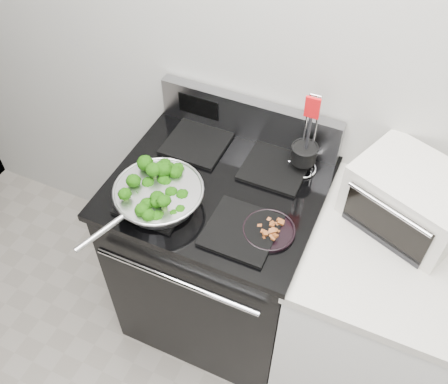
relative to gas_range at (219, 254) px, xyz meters
The scene contains 8 objects.
back_wall 0.97m from the gas_range, 48.22° to the left, with size 4.00×0.02×2.70m, color #B9B7B0.
gas_range is the anchor object (origin of this frame).
counter 0.69m from the gas_range, ahead, with size 0.62×0.68×0.92m.
skillet 0.57m from the gas_range, 129.25° to the right, with size 0.33×0.50×0.07m.
broccoli_pile 0.58m from the gas_range, 129.47° to the right, with size 0.26×0.26×0.09m, color black, non-canonical shape.
bacon_plate 0.56m from the gas_range, 27.53° to the right, with size 0.19×0.19×0.04m.
utensil_holder 0.62m from the gas_range, 37.52° to the left, with size 0.12×0.12×0.36m.
toaster_oven 0.88m from the gas_range, 11.94° to the left, with size 0.48×0.42×0.23m.
Camera 1 is at (0.25, 0.25, 2.34)m, focal length 40.00 mm.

